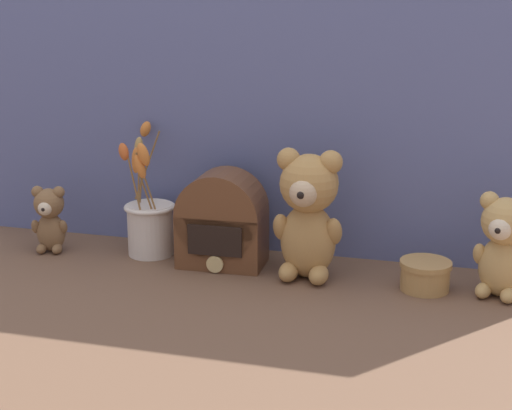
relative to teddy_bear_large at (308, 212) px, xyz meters
name	(u,v)px	position (x,y,z in m)	size (l,w,h in m)	color
ground_plane	(254,273)	(-0.12, 0.00, -0.15)	(4.00, 4.00, 0.00)	brown
backdrop_wall	(272,115)	(-0.12, 0.16, 0.18)	(1.56, 0.02, 0.67)	slate
teddy_bear_large	(308,212)	(0.00, 0.00, 0.00)	(0.16, 0.15, 0.29)	tan
teddy_bear_medium	(503,244)	(0.41, 0.00, -0.04)	(0.13, 0.11, 0.22)	tan
teddy_bear_small	(50,218)	(-0.64, 0.01, -0.07)	(0.09, 0.08, 0.16)	olive
flower_vase	(149,221)	(-0.40, 0.05, -0.07)	(0.12, 0.17, 0.32)	silver
vintage_radio	(222,223)	(-0.21, 0.03, -0.05)	(0.20, 0.13, 0.22)	brown
decorative_tin_tall	(425,276)	(0.26, -0.01, -0.12)	(0.11, 0.11, 0.06)	tan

